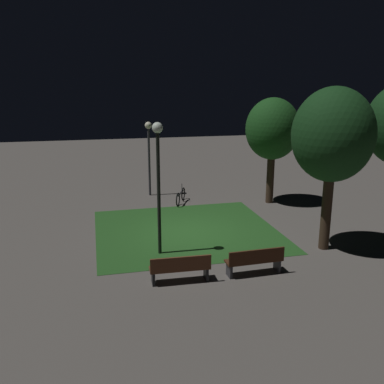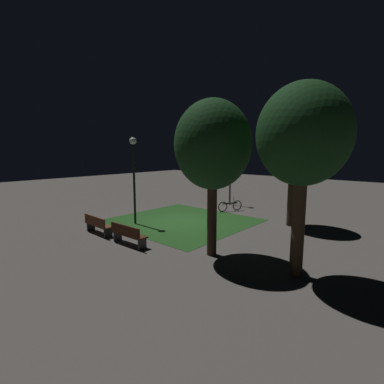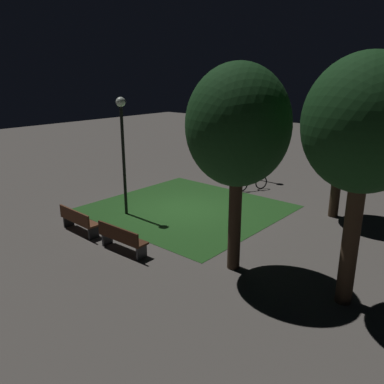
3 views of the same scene
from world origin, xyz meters
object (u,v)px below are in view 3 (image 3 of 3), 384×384
at_px(lamp_post_plaza_east, 252,128).
at_px(bicycle, 252,183).
at_px(tree_right_canopy, 365,127).
at_px(bench_path_side, 121,238).
at_px(lamp_post_near_wall, 122,137).
at_px(tree_left_canopy, 343,123).
at_px(tree_lawn_side, 238,127).
at_px(bench_front_right, 78,220).

bearing_deg(lamp_post_plaza_east, bicycle, -55.59).
distance_m(tree_right_canopy, lamp_post_plaza_east, 11.84).
bearing_deg(bench_path_side, lamp_post_near_wall, 137.79).
height_order(tree_right_canopy, tree_left_canopy, tree_right_canopy).
relative_size(tree_right_canopy, lamp_post_near_wall, 1.29).
distance_m(tree_lawn_side, bicycle, 8.72).
xyz_separation_m(tree_left_canopy, bicycle, (-4.33, 0.90, -3.27)).
bearing_deg(bench_front_right, bench_path_side, -0.00).
height_order(tree_left_canopy, lamp_post_plaza_east, tree_left_canopy).
distance_m(lamp_post_plaza_east, lamp_post_near_wall, 7.94).
bearing_deg(lamp_post_plaza_east, tree_left_canopy, -26.25).
height_order(bench_front_right, lamp_post_plaza_east, lamp_post_plaza_east).
bearing_deg(lamp_post_plaza_east, tree_lawn_side, -60.01).
bearing_deg(tree_lawn_side, tree_left_canopy, 84.98).
relative_size(tree_lawn_side, lamp_post_near_wall, 1.25).
bearing_deg(lamp_post_near_wall, bench_front_right, -84.18).
bearing_deg(tree_lawn_side, bench_path_side, -155.83).
bearing_deg(lamp_post_near_wall, tree_right_canopy, -3.71).
height_order(bench_path_side, lamp_post_near_wall, lamp_post_near_wall).
relative_size(tree_lawn_side, lamp_post_plaza_east, 1.47).
bearing_deg(bench_path_side, tree_left_canopy, 63.36).
height_order(lamp_post_plaza_east, bicycle, lamp_post_plaza_east).
bearing_deg(lamp_post_plaza_east, tree_right_canopy, -46.19).
height_order(bench_path_side, tree_left_canopy, tree_left_canopy).
bearing_deg(tree_right_canopy, lamp_post_near_wall, 176.29).
relative_size(tree_right_canopy, tree_left_canopy, 1.14).
xyz_separation_m(bench_path_side, tree_left_canopy, (3.75, 7.47, 3.13)).
distance_m(tree_right_canopy, bicycle, 10.29).
distance_m(bench_path_side, bicycle, 8.39).
height_order(lamp_post_plaza_east, lamp_post_near_wall, lamp_post_near_wall).
height_order(tree_left_canopy, lamp_post_near_wall, tree_left_canopy).
distance_m(bench_front_right, lamp_post_plaza_east, 10.48).
bearing_deg(bicycle, bench_path_side, -86.05).
bearing_deg(tree_lawn_side, lamp_post_near_wall, 171.20).
bearing_deg(bicycle, lamp_post_plaza_east, 124.41).
bearing_deg(tree_right_canopy, bench_path_side, -164.24).
bearing_deg(tree_left_canopy, lamp_post_plaza_east, 153.75).
height_order(tree_lawn_side, lamp_post_near_wall, tree_lawn_side).
bearing_deg(lamp_post_near_wall, tree_lawn_side, -8.80).
xyz_separation_m(tree_lawn_side, bicycle, (-3.80, 6.93, -3.69)).
height_order(bench_path_side, lamp_post_plaza_east, lamp_post_plaza_east).
xyz_separation_m(bench_path_side, bicycle, (-0.58, 8.37, -0.14)).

